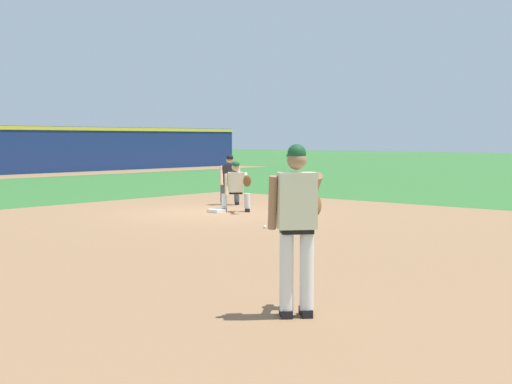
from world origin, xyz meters
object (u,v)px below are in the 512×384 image
object	(u,v)px
pitcher	(298,219)
umpire	(230,178)
baseball	(265,227)
first_baseman	(237,184)
first_base_bag	(217,211)

from	to	relation	value
pitcher	umpire	distance (m)	13.03
baseball	pitcher	distance (m)	7.60
pitcher	first_baseman	distance (m)	10.95
first_base_bag	umpire	world-z (taller)	umpire
first_base_bag	pitcher	world-z (taller)	pitcher
first_base_bag	first_baseman	world-z (taller)	first_baseman
baseball	umpire	distance (m)	5.57
first_base_bag	umpire	size ratio (longest dim) A/B	0.26
baseball	umpire	world-z (taller)	umpire
first_baseman	umpire	size ratio (longest dim) A/B	0.92
first_base_bag	umpire	xyz separation A→B (m)	(1.80, 1.22, 0.75)
first_base_bag	baseball	distance (m)	3.49
baseball	first_baseman	distance (m)	3.52
first_base_bag	pitcher	size ratio (longest dim) A/B	0.20
first_baseman	umpire	xyz separation A→B (m)	(1.39, 1.54, 0.06)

